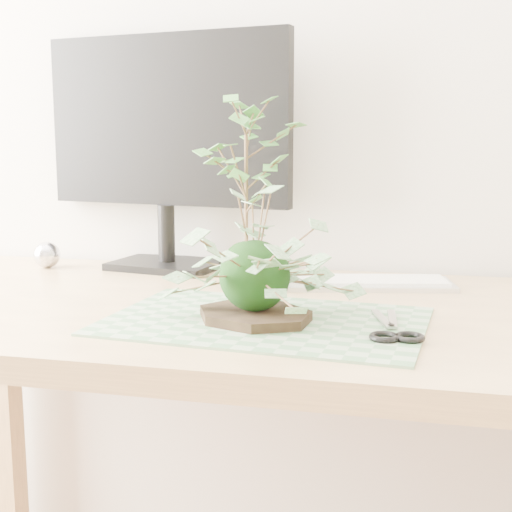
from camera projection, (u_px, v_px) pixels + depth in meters
name	position (u px, v px, depth m)	size (l,w,h in m)	color
desk	(288.00, 357.00, 1.21)	(1.60, 0.70, 0.74)	tan
cutting_mat	(265.00, 321.00, 1.09)	(0.48, 0.32, 0.00)	#4E7E51
stone_dish	(255.00, 315.00, 1.09)	(0.19, 0.19, 0.01)	black
ivy_kokedama	(255.00, 242.00, 1.07)	(0.33, 0.33, 0.22)	black
maple_kokedama	(246.00, 147.00, 1.29)	(0.26, 0.26, 0.38)	black
keyboard	(348.00, 283.00, 1.36)	(0.41, 0.20, 0.02)	silver
monitor	(166.00, 135.00, 1.51)	(0.56, 0.20, 0.49)	black
foil_ball	(47.00, 255.00, 1.54)	(0.06, 0.06, 0.06)	silver
scissors	(391.00, 333.00, 1.01)	(0.08, 0.18, 0.01)	#9E9E9E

